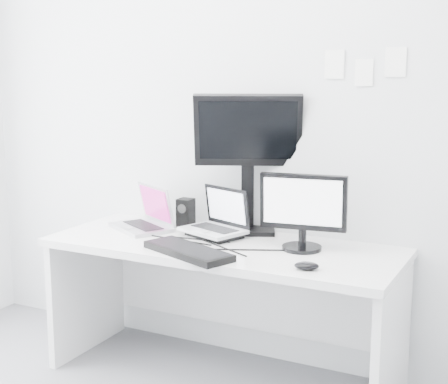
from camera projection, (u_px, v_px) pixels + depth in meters
The scene contains 12 objects.
back_wall at pixel (252, 116), 3.52m from camera, with size 3.60×3.60×0.00m, color silver.
desk at pixel (222, 312), 3.39m from camera, with size 1.80×0.70×0.73m, color silver.
macbook at pixel (140, 207), 3.59m from camera, with size 0.34×0.25×0.25m, color #AAAAAF.
speaker at pixel (186, 213), 3.65m from camera, with size 0.08×0.08×0.16m, color black.
dell_laptop at pixel (213, 212), 3.43m from camera, with size 0.32×0.25×0.26m, color silver.
rear_monitor at pixel (248, 162), 3.49m from camera, with size 0.56×0.20×0.76m, color black.
samsung_monitor at pixel (303, 211), 3.18m from camera, with size 0.42×0.19×0.39m, color black.
keyboard at pixel (188, 251), 3.12m from camera, with size 0.49×0.17×0.03m, color black.
mouse at pixel (307, 266), 2.89m from camera, with size 0.11×0.07×0.04m, color black.
wall_note_0 at pixel (334, 64), 3.26m from camera, with size 0.10×0.00×0.14m, color white.
wall_note_1 at pixel (364, 73), 3.20m from camera, with size 0.09×0.00×0.13m, color white.
wall_note_2 at pixel (396, 62), 3.13m from camera, with size 0.10×0.00×0.14m, color white.
Camera 1 is at (1.46, -1.62, 1.59)m, focal length 52.85 mm.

